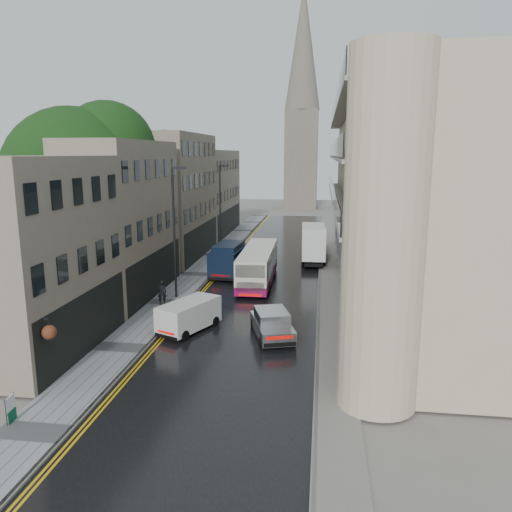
% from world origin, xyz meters
% --- Properties ---
extents(ground, '(200.00, 200.00, 0.00)m').
position_xyz_m(ground, '(0.00, 0.00, 0.00)').
color(ground, slate).
rests_on(ground, ground).
extents(road, '(9.00, 85.00, 0.02)m').
position_xyz_m(road, '(0.00, 27.50, 0.01)').
color(road, black).
rests_on(road, ground).
extents(left_sidewalk, '(2.70, 85.00, 0.12)m').
position_xyz_m(left_sidewalk, '(-5.85, 27.50, 0.06)').
color(left_sidewalk, gray).
rests_on(left_sidewalk, ground).
extents(right_sidewalk, '(1.80, 85.00, 0.12)m').
position_xyz_m(right_sidewalk, '(5.40, 27.50, 0.06)').
color(right_sidewalk, slate).
rests_on(right_sidewalk, ground).
extents(old_shop_row, '(4.50, 56.00, 12.00)m').
position_xyz_m(old_shop_row, '(-9.45, 30.00, 6.00)').
color(old_shop_row, gray).
rests_on(old_shop_row, ground).
extents(modern_block, '(8.00, 40.00, 14.00)m').
position_xyz_m(modern_block, '(10.30, 26.00, 7.00)').
color(modern_block, beige).
rests_on(modern_block, ground).
extents(church_spire, '(6.40, 6.40, 40.00)m').
position_xyz_m(church_spire, '(0.50, 82.00, 20.00)').
color(church_spire, slate).
rests_on(church_spire, ground).
extents(tree_near, '(10.56, 10.56, 13.89)m').
position_xyz_m(tree_near, '(-12.50, 20.00, 6.95)').
color(tree_near, black).
rests_on(tree_near, ground).
extents(tree_far, '(9.24, 9.24, 12.46)m').
position_xyz_m(tree_far, '(-12.20, 33.00, 6.23)').
color(tree_far, black).
rests_on(tree_far, ground).
extents(cream_bus, '(2.50, 10.24, 2.78)m').
position_xyz_m(cream_bus, '(-1.39, 22.86, 1.41)').
color(cream_bus, white).
rests_on(cream_bus, road).
extents(white_lorry, '(2.39, 7.07, 3.67)m').
position_xyz_m(white_lorry, '(2.95, 32.05, 1.85)').
color(white_lorry, white).
rests_on(white_lorry, road).
extents(silver_hatchback, '(3.00, 4.57, 1.58)m').
position_xyz_m(silver_hatchback, '(1.59, 12.08, 0.81)').
color(silver_hatchback, '#A6A7AB').
rests_on(silver_hatchback, road).
extents(white_van, '(3.26, 4.43, 1.84)m').
position_xyz_m(white_van, '(-4.27, 13.14, 0.94)').
color(white_van, white).
rests_on(white_van, road).
extents(navy_van, '(2.65, 5.79, 2.88)m').
position_xyz_m(navy_van, '(-4.30, 26.04, 1.46)').
color(navy_van, black).
rests_on(navy_van, road).
extents(pedestrian, '(0.73, 0.60, 1.71)m').
position_xyz_m(pedestrian, '(-6.06, 18.59, 0.97)').
color(pedestrian, black).
rests_on(pedestrian, left_sidewalk).
extents(lamp_post_near, '(1.06, 0.51, 9.20)m').
position_xyz_m(lamp_post_near, '(-5.63, 20.47, 4.72)').
color(lamp_post_near, black).
rests_on(lamp_post_near, left_sidewalk).
extents(lamp_post_far, '(1.04, 0.41, 8.99)m').
position_xyz_m(lamp_post_far, '(-5.48, 35.75, 4.62)').
color(lamp_post_far, black).
rests_on(lamp_post_far, left_sidewalk).
extents(estate_sign, '(0.12, 0.61, 1.02)m').
position_xyz_m(estate_sign, '(-7.05, 3.17, 0.63)').
color(estate_sign, silver).
rests_on(estate_sign, left_sidewalk).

